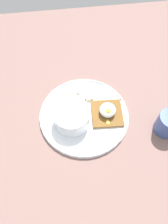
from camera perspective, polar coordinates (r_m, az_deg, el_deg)
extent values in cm
cube|color=#785B54|center=(76.70, 0.00, -1.49)|extent=(120.00, 120.00, 2.00)
cylinder|color=white|center=(75.38, 0.00, -0.95)|extent=(30.58, 30.58, 1.00)
torus|color=white|center=(74.68, 0.00, -0.65)|extent=(30.38, 30.38, 0.60)
cylinder|color=white|center=(71.20, -3.19, -1.34)|extent=(11.84, 11.84, 6.04)
torus|color=white|center=(68.57, -3.32, -0.13)|extent=(12.04, 12.04, 0.60)
cylinder|color=white|center=(71.62, -3.18, -1.52)|extent=(10.44, 10.44, 4.68)
ellipsoid|color=white|center=(69.75, -3.26, -0.69)|extent=(9.92, 9.92, 1.20)
ellipsoid|color=beige|center=(68.66, -4.06, -1.93)|extent=(1.50, 1.61, 0.58)
ellipsoid|color=#C2B58A|center=(69.50, -4.23, -0.68)|extent=(1.43, 1.01, 0.57)
ellipsoid|color=#C3AE95|center=(69.06, -3.22, -1.11)|extent=(1.81, 1.92, 0.69)
ellipsoid|color=tan|center=(68.95, -3.03, -1.19)|extent=(1.46, 1.99, 0.78)
ellipsoid|color=tan|center=(68.42, -4.60, -2.28)|extent=(1.70, 1.17, 0.70)
ellipsoid|color=#946748|center=(70.21, -2.93, 0.60)|extent=(1.75, 1.19, 0.72)
ellipsoid|color=tan|center=(68.49, -1.83, -1.91)|extent=(1.81, 1.52, 0.66)
cube|color=brown|center=(74.65, 6.07, -0.22)|extent=(11.14, 11.14, 0.30)
cube|color=olive|center=(75.02, 6.04, -0.38)|extent=(10.92, 10.92, 1.07)
ellipsoid|color=white|center=(73.02, 6.20, 0.52)|extent=(5.54, 5.51, 3.58)
sphere|color=yellow|center=(71.83, 6.31, 0.16)|extent=(2.25, 2.25, 2.25)
ellipsoid|color=yellow|center=(72.63, 6.27, -2.64)|extent=(2.00, 1.41, 0.36)
cylinder|color=#F7F1C3|center=(79.79, -1.09, 5.60)|extent=(4.00, 4.03, 1.13)
cylinder|color=#C0BC98|center=(79.41, -1.09, 5.80)|extent=(0.72, 0.72, 0.15)
cylinder|color=beige|center=(77.94, -0.80, 3.63)|extent=(3.79, 3.77, 1.16)
cylinder|color=#BCB289|center=(77.60, -0.81, 3.80)|extent=(0.68, 0.68, 0.18)
cylinder|color=beige|center=(78.97, -3.02, 4.86)|extent=(4.29, 4.34, 1.66)
cylinder|color=tan|center=(78.56, -3.04, 5.08)|extent=(0.77, 0.77, 0.24)
cylinder|color=#F3E3C1|center=(78.09, 1.39, 4.06)|extent=(4.58, 4.58, 1.46)
cylinder|color=#BDB197|center=(77.53, 1.40, 4.34)|extent=(0.82, 0.82, 0.14)
cylinder|color=#3B5496|center=(75.04, 21.04, -2.80)|extent=(7.35, 7.35, 7.98)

